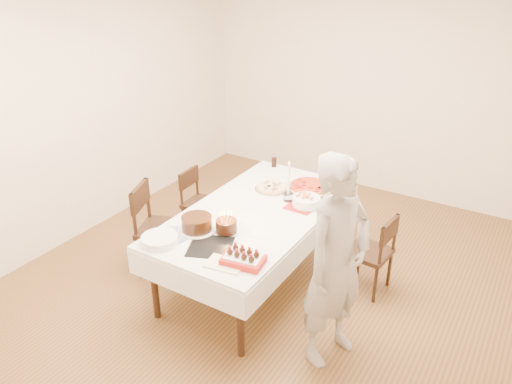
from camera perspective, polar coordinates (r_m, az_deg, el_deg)
The scene contains 23 objects.
floor at distance 5.01m, azimuth 1.58°, elevation -9.62°, with size 5.00×5.00×0.00m, color brown.
wall_back at distance 6.55m, azimuth 13.03°, elevation 11.55°, with size 4.50×0.04×2.70m, color white.
wall_front at distance 2.76m, azimuth -25.81°, elevation -11.71°, with size 4.50×0.04×2.70m, color white.
wall_left at distance 5.76m, azimuth -18.23°, elevation 8.94°, with size 0.04×5.00×2.70m, color white.
dining_table at distance 4.78m, azimuth 0.00°, elevation -6.15°, with size 1.14×2.14×0.75m, color white.
chair_right_savory at distance 4.76m, azimuth 12.77°, elevation -6.72°, with size 0.41×0.41×0.79m, color #321C10, non-canonical shape.
chair_left_savory at distance 5.53m, azimuth -6.18°, elevation -1.37°, with size 0.39×0.39×0.77m, color #321C10, non-canonical shape.
chair_left_dessert at distance 4.96m, azimuth -10.68°, elevation -4.19°, with size 0.47×0.47×0.92m, color #321C10, non-canonical shape.
person at distance 3.74m, azimuth 9.19°, elevation -7.98°, with size 0.62×0.41×1.70m, color #B5B0AB.
pizza_white at distance 4.98m, azimuth 1.86°, elevation 0.50°, with size 0.35×0.35×0.04m, color beige.
pizza_pepperoni at distance 5.02m, azimuth 6.24°, elevation 0.53°, with size 0.50×0.50×0.04m, color red.
red_placemat at distance 4.68m, azimuth 5.18°, elevation -1.68°, with size 0.26×0.26×0.01m, color #B21E1E.
pasta_bowl at distance 4.68m, azimuth 5.76°, elevation -1.05°, with size 0.26×0.26×0.08m, color white.
taper_candle at distance 4.70m, azimuth 3.76°, elevation 1.27°, with size 0.09×0.09×0.41m, color white.
shaker_pair at distance 4.90m, azimuth 3.77°, elevation 0.28°, with size 0.07×0.07×0.08m, color white, non-canonical shape.
cola_glass at distance 5.51m, azimuth 2.08°, elevation 3.42°, with size 0.06×0.06×0.10m, color black.
layer_cake at distance 4.28m, azimuth -6.78°, elevation -3.59°, with size 0.33×0.33×0.13m, color #331B0C.
cake_board at distance 4.07m, azimuth -5.22°, elevation -6.27°, with size 0.34×0.34×0.01m, color black.
birthday_cake at distance 4.22m, azimuth -3.42°, elevation -3.47°, with size 0.18×0.18×0.17m, color #331B0E.
strawberry_box at distance 3.84m, azimuth -1.46°, elevation -7.64°, with size 0.32×0.21×0.08m, color red, non-canonical shape.
box_lid at distance 3.85m, azimuth -3.55°, elevation -8.28°, with size 0.29×0.19×0.02m, color beige.
plate_stack at distance 4.17m, azimuth -10.95°, elevation -5.35°, with size 0.30×0.30×0.06m, color white.
china_plate at distance 4.26m, azimuth -9.51°, elevation -4.87°, with size 0.29×0.29×0.01m, color white.
Camera 1 is at (2.02, -3.53, 2.92)m, focal length 35.00 mm.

